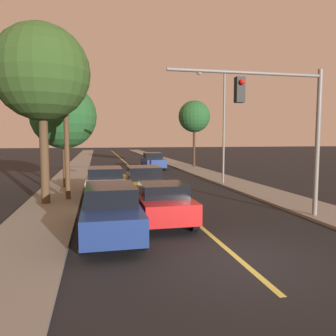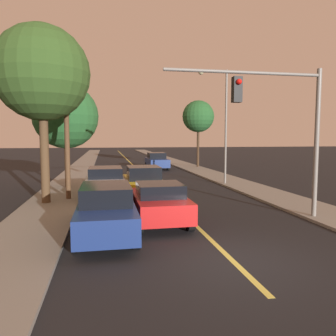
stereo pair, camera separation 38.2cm
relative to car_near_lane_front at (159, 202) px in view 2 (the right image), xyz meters
The scene contains 15 objects.
ground_plane 4.30m from the car_near_lane_front, 73.21° to the right, with size 200.00×200.00×0.00m, color black.
road_surface 31.99m from the car_near_lane_front, 87.81° to the left, with size 8.72×80.00×0.01m.
sidewalk_left 32.26m from the car_near_lane_front, 97.82° to the left, with size 2.50×80.00×0.12m.
sidewalk_right 32.68m from the car_near_lane_front, 77.94° to the left, with size 2.50×80.00×0.12m.
car_near_lane_front is the anchor object (origin of this frame).
car_near_lane_second 5.04m from the car_near_lane_front, 90.00° to the left, with size 1.95×4.48×1.68m.
car_outer_lane_front 2.21m from the car_near_lane_front, 150.21° to the right, with size 1.86×5.09×1.66m.
car_outer_lane_second 5.98m from the car_near_lane_front, 108.70° to the left, with size 2.02×4.84×1.61m.
car_far_oncoming 20.93m from the car_near_lane_front, 81.26° to the left, with size 2.00×4.62×1.65m.
traffic_signal_mast 5.52m from the car_near_lane_front, ahead, with size 6.01×0.42×5.58m.
streetlamp_right 11.21m from the car_near_lane_front, 58.39° to the left, with size 1.99×0.36×7.41m.
utility_pole_left 6.98m from the car_near_lane_front, 126.37° to the left, with size 1.60×0.24×7.03m.
tree_left_near 8.18m from the car_near_lane_front, 137.81° to the left, with size 4.29×4.29×8.07m.
tree_left_far 10.76m from the car_near_lane_front, 114.68° to the left, with size 3.92×3.92×6.28m.
tree_right_near 23.12m from the car_near_lane_front, 70.28° to the left, with size 3.28×3.28×6.87m.
Camera 2 is at (-3.15, -7.61, 3.13)m, focal length 35.00 mm.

